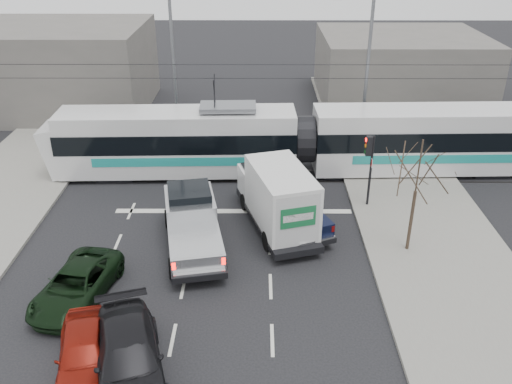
{
  "coord_description": "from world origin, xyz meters",
  "views": [
    {
      "loc": [
        1.22,
        -17.09,
        12.89
      ],
      "look_at": [
        1.11,
        4.55,
        1.8
      ],
      "focal_mm": 38.0,
      "sensor_mm": 36.0,
      "label": 1
    }
  ],
  "objects_px": {
    "navy_pickup": "(289,206)",
    "green_car": "(76,285)",
    "traffic_signal": "(369,156)",
    "red_car": "(83,352)",
    "tram": "(303,140)",
    "street_lamp_near": "(364,66)",
    "street_lamp_far": "(170,58)",
    "box_truck": "(277,198)",
    "silver_pickup": "(192,221)",
    "bare_tree": "(418,171)",
    "dark_car": "(129,358)"
  },
  "relations": [
    {
      "from": "street_lamp_far",
      "to": "box_truck",
      "type": "height_order",
      "value": "street_lamp_far"
    },
    {
      "from": "street_lamp_near",
      "to": "box_truck",
      "type": "height_order",
      "value": "street_lamp_near"
    },
    {
      "from": "street_lamp_near",
      "to": "silver_pickup",
      "type": "height_order",
      "value": "street_lamp_near"
    },
    {
      "from": "street_lamp_far",
      "to": "tram",
      "type": "height_order",
      "value": "street_lamp_far"
    },
    {
      "from": "box_truck",
      "to": "traffic_signal",
      "type": "bearing_deg",
      "value": 8.58
    },
    {
      "from": "silver_pickup",
      "to": "bare_tree",
      "type": "bearing_deg",
      "value": -14.79
    },
    {
      "from": "bare_tree",
      "to": "street_lamp_far",
      "type": "xyz_separation_m",
      "value": [
        -11.79,
        13.5,
        1.32
      ]
    },
    {
      "from": "tram",
      "to": "green_car",
      "type": "xyz_separation_m",
      "value": [
        -9.23,
        -11.31,
        -1.29
      ]
    },
    {
      "from": "street_lamp_near",
      "to": "green_car",
      "type": "relative_size",
      "value": 1.97
    },
    {
      "from": "traffic_signal",
      "to": "red_car",
      "type": "relative_size",
      "value": 0.92
    },
    {
      "from": "bare_tree",
      "to": "traffic_signal",
      "type": "distance_m",
      "value": 4.28
    },
    {
      "from": "bare_tree",
      "to": "silver_pickup",
      "type": "distance_m",
      "value": 9.66
    },
    {
      "from": "green_car",
      "to": "red_car",
      "type": "xyz_separation_m",
      "value": [
        1.27,
        -3.5,
        0.04
      ]
    },
    {
      "from": "box_truck",
      "to": "dark_car",
      "type": "xyz_separation_m",
      "value": [
        -4.84,
        -9.05,
        -0.82
      ]
    },
    {
      "from": "tram",
      "to": "dark_car",
      "type": "bearing_deg",
      "value": -114.86
    },
    {
      "from": "red_car",
      "to": "box_truck",
      "type": "bearing_deg",
      "value": 40.73
    },
    {
      "from": "street_lamp_near",
      "to": "dark_car",
      "type": "bearing_deg",
      "value": -118.46
    },
    {
      "from": "street_lamp_far",
      "to": "silver_pickup",
      "type": "distance_m",
      "value": 13.71
    },
    {
      "from": "street_lamp_near",
      "to": "tram",
      "type": "xyz_separation_m",
      "value": [
        -3.64,
        -3.48,
        -3.19
      ]
    },
    {
      "from": "green_car",
      "to": "silver_pickup",
      "type": "bearing_deg",
      "value": 55.78
    },
    {
      "from": "tram",
      "to": "green_car",
      "type": "relative_size",
      "value": 5.82
    },
    {
      "from": "street_lamp_near",
      "to": "red_car",
      "type": "xyz_separation_m",
      "value": [
        -11.6,
        -18.29,
        -4.44
      ]
    },
    {
      "from": "bare_tree",
      "to": "tram",
      "type": "xyz_separation_m",
      "value": [
        -3.93,
        8.02,
        -1.87
      ]
    },
    {
      "from": "traffic_signal",
      "to": "red_car",
      "type": "bearing_deg",
      "value": -134.91
    },
    {
      "from": "street_lamp_far",
      "to": "red_car",
      "type": "height_order",
      "value": "street_lamp_far"
    },
    {
      "from": "street_lamp_far",
      "to": "navy_pickup",
      "type": "xyz_separation_m",
      "value": [
        6.79,
        -11.31,
        -4.08
      ]
    },
    {
      "from": "box_truck",
      "to": "navy_pickup",
      "type": "height_order",
      "value": "box_truck"
    },
    {
      "from": "navy_pickup",
      "to": "traffic_signal",
      "type": "bearing_deg",
      "value": 1.44
    },
    {
      "from": "silver_pickup",
      "to": "green_car",
      "type": "height_order",
      "value": "silver_pickup"
    },
    {
      "from": "bare_tree",
      "to": "silver_pickup",
      "type": "height_order",
      "value": "bare_tree"
    },
    {
      "from": "red_car",
      "to": "tram",
      "type": "bearing_deg",
      "value": 48.49
    },
    {
      "from": "silver_pickup",
      "to": "traffic_signal",
      "type": "bearing_deg",
      "value": 11.59
    },
    {
      "from": "street_lamp_far",
      "to": "box_truck",
      "type": "relative_size",
      "value": 1.35
    },
    {
      "from": "traffic_signal",
      "to": "silver_pickup",
      "type": "relative_size",
      "value": 0.55
    },
    {
      "from": "street_lamp_near",
      "to": "navy_pickup",
      "type": "bearing_deg",
      "value": -116.83
    },
    {
      "from": "green_car",
      "to": "street_lamp_near",
      "type": "bearing_deg",
      "value": 59.54
    },
    {
      "from": "navy_pickup",
      "to": "green_car",
      "type": "height_order",
      "value": "navy_pickup"
    },
    {
      "from": "red_car",
      "to": "street_lamp_near",
      "type": "bearing_deg",
      "value": 44.36
    },
    {
      "from": "traffic_signal",
      "to": "box_truck",
      "type": "xyz_separation_m",
      "value": [
        -4.41,
        -2.05,
        -1.18
      ]
    },
    {
      "from": "bare_tree",
      "to": "silver_pickup",
      "type": "bearing_deg",
      "value": 176.13
    },
    {
      "from": "dark_car",
      "to": "street_lamp_near",
      "type": "bearing_deg",
      "value": 44.52
    },
    {
      "from": "street_lamp_near",
      "to": "silver_pickup",
      "type": "bearing_deg",
      "value": -129.54
    },
    {
      "from": "box_truck",
      "to": "green_car",
      "type": "height_order",
      "value": "box_truck"
    },
    {
      "from": "street_lamp_near",
      "to": "street_lamp_far",
      "type": "relative_size",
      "value": 1.0
    },
    {
      "from": "tram",
      "to": "box_truck",
      "type": "distance_m",
      "value": 6.3
    },
    {
      "from": "box_truck",
      "to": "red_car",
      "type": "relative_size",
      "value": 1.69
    },
    {
      "from": "silver_pickup",
      "to": "green_car",
      "type": "distance_m",
      "value": 5.55
    },
    {
      "from": "box_truck",
      "to": "red_car",
      "type": "distance_m",
      "value": 10.83
    },
    {
      "from": "tram",
      "to": "navy_pickup",
      "type": "bearing_deg",
      "value": -102.15
    },
    {
      "from": "street_lamp_far",
      "to": "green_car",
      "type": "height_order",
      "value": "street_lamp_far"
    }
  ]
}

